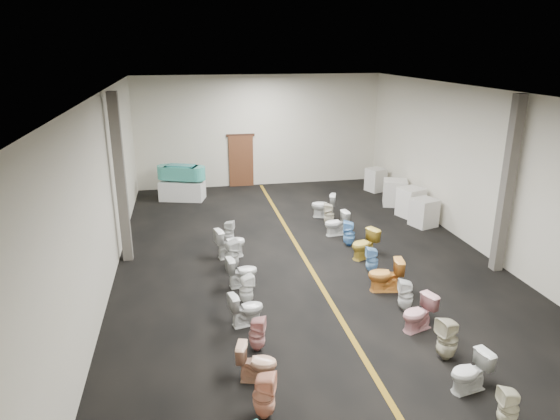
# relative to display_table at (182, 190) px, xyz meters

# --- Properties ---
(floor) EXTENTS (16.00, 16.00, 0.00)m
(floor) POSITION_rel_display_table_xyz_m (3.24, -6.40, -0.36)
(floor) COLOR black
(floor) RESTS_ON ground
(ceiling) EXTENTS (16.00, 16.00, 0.00)m
(ceiling) POSITION_rel_display_table_xyz_m (3.24, -6.40, 4.14)
(ceiling) COLOR black
(ceiling) RESTS_ON ground
(wall_back) EXTENTS (10.00, 0.00, 10.00)m
(wall_back) POSITION_rel_display_table_xyz_m (3.24, 1.60, 1.89)
(wall_back) COLOR beige
(wall_back) RESTS_ON ground
(wall_front) EXTENTS (10.00, 0.00, 10.00)m
(wall_front) POSITION_rel_display_table_xyz_m (3.24, -14.40, 1.89)
(wall_front) COLOR beige
(wall_front) RESTS_ON ground
(wall_left) EXTENTS (0.00, 16.00, 16.00)m
(wall_left) POSITION_rel_display_table_xyz_m (-1.76, -6.40, 1.89)
(wall_left) COLOR beige
(wall_left) RESTS_ON ground
(wall_right) EXTENTS (0.00, 16.00, 16.00)m
(wall_right) POSITION_rel_display_table_xyz_m (8.24, -6.40, 1.89)
(wall_right) COLOR beige
(wall_right) RESTS_ON ground
(aisle_stripe) EXTENTS (0.12, 15.60, 0.01)m
(aisle_stripe) POSITION_rel_display_table_xyz_m (3.24, -6.40, -0.36)
(aisle_stripe) COLOR brown
(aisle_stripe) RESTS_ON floor
(back_door) EXTENTS (1.00, 0.10, 2.10)m
(back_door) POSITION_rel_display_table_xyz_m (2.44, 1.54, 0.69)
(back_door) COLOR #562D19
(back_door) RESTS_ON floor
(door_frame) EXTENTS (1.15, 0.08, 0.10)m
(door_frame) POSITION_rel_display_table_xyz_m (2.44, 1.55, 1.76)
(door_frame) COLOR #331C11
(door_frame) RESTS_ON back_door
(column_left) EXTENTS (0.25, 0.25, 4.50)m
(column_left) POSITION_rel_display_table_xyz_m (-1.51, -5.40, 1.89)
(column_left) COLOR #59544C
(column_left) RESTS_ON floor
(column_right) EXTENTS (0.25, 0.25, 4.50)m
(column_right) POSITION_rel_display_table_xyz_m (7.99, -7.90, 1.89)
(column_right) COLOR #59544C
(column_right) RESTS_ON floor
(display_table) EXTENTS (1.78, 1.22, 0.72)m
(display_table) POSITION_rel_display_table_xyz_m (0.00, 0.00, 0.00)
(display_table) COLOR white
(display_table) RESTS_ON floor
(bathtub) EXTENTS (1.78, 1.10, 0.55)m
(bathtub) POSITION_rel_display_table_xyz_m (0.00, 0.00, 0.71)
(bathtub) COLOR teal
(bathtub) RESTS_ON display_table
(appliance_crate_a) EXTENTS (0.88, 0.88, 0.90)m
(appliance_crate_a) POSITION_rel_display_table_xyz_m (7.64, -4.46, 0.09)
(appliance_crate_a) COLOR beige
(appliance_crate_a) RESTS_ON floor
(appliance_crate_b) EXTENTS (0.92, 0.92, 1.00)m
(appliance_crate_b) POSITION_rel_display_table_xyz_m (7.64, -3.48, 0.14)
(appliance_crate_b) COLOR silver
(appliance_crate_b) RESTS_ON floor
(appliance_crate_c) EXTENTS (1.06, 1.06, 0.93)m
(appliance_crate_c) POSITION_rel_display_table_xyz_m (7.64, -2.16, 0.11)
(appliance_crate_c) COLOR white
(appliance_crate_c) RESTS_ON floor
(appliance_crate_d) EXTENTS (0.82, 0.82, 0.92)m
(appliance_crate_d) POSITION_rel_display_table_xyz_m (7.64, -0.26, 0.10)
(appliance_crate_d) COLOR silver
(appliance_crate_d) RESTS_ON floor
(toilet_left_1) EXTENTS (0.46, 0.45, 0.78)m
(toilet_left_1) POSITION_rel_display_table_xyz_m (1.15, -12.16, 0.03)
(toilet_left_1) COLOR #FDB18E
(toilet_left_1) RESTS_ON floor
(toilet_left_2) EXTENTS (0.78, 0.58, 0.71)m
(toilet_left_2) POSITION_rel_display_table_xyz_m (1.18, -11.24, -0.01)
(toilet_left_2) COLOR #DCA583
(toilet_left_2) RESTS_ON floor
(toilet_left_3) EXTENTS (0.40, 0.40, 0.70)m
(toilet_left_3) POSITION_rel_display_table_xyz_m (1.32, -10.34, -0.01)
(toilet_left_3) COLOR #DB9897
(toilet_left_3) RESTS_ON floor
(toilet_left_4) EXTENTS (0.79, 0.55, 0.73)m
(toilet_left_4) POSITION_rel_display_table_xyz_m (1.24, -9.38, 0.01)
(toilet_left_4) COLOR silver
(toilet_left_4) RESTS_ON floor
(toilet_left_5) EXTENTS (0.39, 0.39, 0.69)m
(toilet_left_5) POSITION_rel_display_table_xyz_m (1.35, -8.49, -0.01)
(toilet_left_5) COLOR white
(toilet_left_5) RESTS_ON floor
(toilet_left_6) EXTENTS (0.80, 0.53, 0.76)m
(toilet_left_6) POSITION_rel_display_table_xyz_m (1.36, -7.61, 0.02)
(toilet_left_6) COLOR silver
(toilet_left_6) RESTS_ON floor
(toilet_left_7) EXTENTS (0.47, 0.47, 0.82)m
(toilet_left_7) POSITION_rel_display_table_xyz_m (1.21, -6.62, 0.05)
(toilet_left_7) COLOR silver
(toilet_left_7) RESTS_ON floor
(toilet_left_8) EXTENTS (0.91, 0.65, 0.84)m
(toilet_left_8) POSITION_rel_display_table_xyz_m (1.26, -5.79, 0.06)
(toilet_left_8) COLOR white
(toilet_left_8) RESTS_ON floor
(toilet_left_9) EXTENTS (0.41, 0.40, 0.70)m
(toilet_left_9) POSITION_rel_display_table_xyz_m (1.30, -4.76, -0.01)
(toilet_left_9) COLOR silver
(toilet_left_9) RESTS_ON floor
(toilet_right_0) EXTENTS (0.35, 0.34, 0.68)m
(toilet_right_0) POSITION_rel_display_table_xyz_m (4.76, -13.08, -0.02)
(toilet_right_0) COLOR beige
(toilet_right_0) RESTS_ON floor
(toilet_right_1) EXTENTS (0.76, 0.52, 0.72)m
(toilet_right_1) POSITION_rel_display_table_xyz_m (4.65, -12.20, -0.00)
(toilet_right_1) COLOR silver
(toilet_right_1) RESTS_ON floor
(toilet_right_2) EXTENTS (0.45, 0.44, 0.84)m
(toilet_right_2) POSITION_rel_display_table_xyz_m (4.72, -11.29, 0.06)
(toilet_right_2) COLOR beige
(toilet_right_2) RESTS_ON floor
(toilet_right_3) EXTENTS (0.83, 0.63, 0.75)m
(toilet_right_3) POSITION_rel_display_table_xyz_m (4.65, -10.26, 0.01)
(toilet_right_3) COLOR pink
(toilet_right_3) RESTS_ON floor
(toilet_right_4) EXTENTS (0.40, 0.39, 0.72)m
(toilet_right_4) POSITION_rel_display_table_xyz_m (4.74, -9.45, 0.00)
(toilet_right_4) COLOR white
(toilet_right_4) RESTS_ON floor
(toilet_right_5) EXTENTS (0.87, 0.59, 0.82)m
(toilet_right_5) POSITION_rel_display_table_xyz_m (4.65, -8.51, 0.05)
(toilet_right_5) COLOR orange
(toilet_right_5) RESTS_ON floor
(toilet_right_6) EXTENTS (0.35, 0.35, 0.69)m
(toilet_right_6) POSITION_rel_display_table_xyz_m (4.72, -7.49, -0.01)
(toilet_right_6) COLOR #7CB4E8
(toilet_right_6) RESTS_ON floor
(toilet_right_7) EXTENTS (0.90, 0.73, 0.81)m
(toilet_right_7) POSITION_rel_display_table_xyz_m (4.84, -6.57, 0.04)
(toilet_right_7) COLOR gold
(toilet_right_7) RESTS_ON floor
(toilet_right_8) EXTENTS (0.45, 0.44, 0.76)m
(toilet_right_8) POSITION_rel_display_table_xyz_m (4.72, -5.63, 0.02)
(toilet_right_8) COLOR #6EAFEE
(toilet_right_8) RESTS_ON floor
(toilet_right_9) EXTENTS (0.78, 0.50, 0.75)m
(toilet_right_9) POSITION_rel_display_table_xyz_m (4.62, -4.72, 0.02)
(toilet_right_9) COLOR white
(toilet_right_9) RESTS_ON floor
(toilet_right_10) EXTENTS (0.41, 0.41, 0.74)m
(toilet_right_10) POSITION_rel_display_table_xyz_m (4.65, -3.83, 0.01)
(toilet_right_10) COLOR beige
(toilet_right_10) RESTS_ON floor
(toilet_right_11) EXTENTS (0.92, 0.71, 0.83)m
(toilet_right_11) POSITION_rel_display_table_xyz_m (4.69, -3.02, 0.05)
(toilet_right_11) COLOR white
(toilet_right_11) RESTS_ON floor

